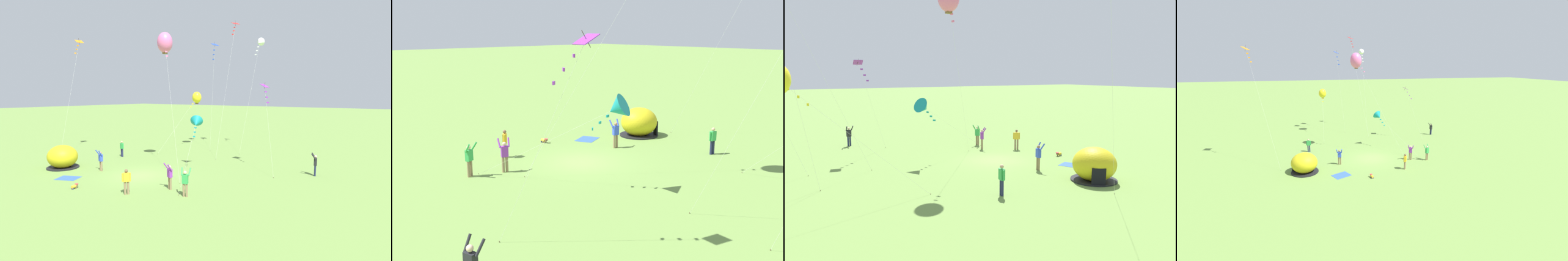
% 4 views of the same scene
% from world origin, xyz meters
% --- Properties ---
extents(ground_plane, '(300.00, 300.00, 0.00)m').
position_xyz_m(ground_plane, '(0.00, 0.00, 0.00)').
color(ground_plane, olive).
extents(popup_tent, '(2.81, 2.81, 2.10)m').
position_xyz_m(popup_tent, '(-7.74, -2.20, 1.00)').
color(popup_tent, gold).
rests_on(popup_tent, ground).
extents(picnic_blanket, '(2.09, 1.90, 0.01)m').
position_xyz_m(picnic_blanket, '(-4.14, -3.96, 0.01)').
color(picnic_blanket, '#3359A5').
rests_on(picnic_blanket, ground).
extents(toddler_crawling, '(0.31, 0.55, 0.32)m').
position_xyz_m(toddler_crawling, '(-1.28, -5.23, 0.18)').
color(toddler_crawling, gold).
rests_on(toddler_crawling, ground).
extents(person_flying_kite, '(0.71, 0.61, 1.89)m').
position_xyz_m(person_flying_kite, '(6.17, -2.05, 1.00)').
color(person_flying_kite, '#8C7251').
rests_on(person_flying_kite, ground).
extents(person_far_back, '(0.58, 0.31, 1.72)m').
position_xyz_m(person_far_back, '(-7.22, 4.31, 0.96)').
color(person_far_back, '#1E2347').
rests_on(person_far_back, ground).
extents(person_arms_raised, '(0.68, 0.55, 1.89)m').
position_xyz_m(person_arms_raised, '(-3.92, -0.95, 1.00)').
color(person_arms_raised, '#8C7251').
rests_on(person_arms_raised, ground).
extents(person_with_toddler, '(0.71, 0.61, 1.89)m').
position_xyz_m(person_with_toddler, '(4.35, -1.46, 1.00)').
color(person_with_toddler, '#8C7251').
rests_on(person_with_toddler, ground).
extents(person_watching_sky, '(0.42, 0.48, 1.72)m').
position_xyz_m(person_watching_sky, '(2.71, -3.97, 0.96)').
color(person_watching_sky, '#8C7251').
rests_on(person_watching_sky, ground).
extents(person_center_field, '(0.56, 0.69, 1.89)m').
position_xyz_m(person_center_field, '(11.74, 8.22, 1.00)').
color(person_center_field, '#1E2347').
rests_on(person_center_field, ground).
extents(kite_purple, '(2.40, 2.97, 7.71)m').
position_xyz_m(kite_purple, '(7.34, 8.00, 7.03)').
color(kite_purple, silver).
rests_on(kite_purple, ground).
extents(kite_teal, '(4.30, 7.79, 4.81)m').
position_xyz_m(kite_teal, '(2.16, 4.86, 4.11)').
color(kite_teal, silver).
rests_on(kite_teal, ground).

